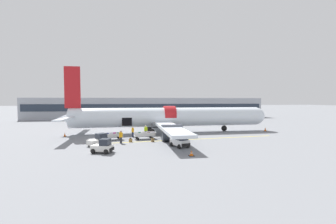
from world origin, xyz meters
name	(u,v)px	position (x,y,z in m)	size (l,w,h in m)	color
ground_plane	(174,138)	(0.00, 0.00, 0.00)	(500.00, 500.00, 0.00)	slate
apron_marking_line	(191,139)	(2.29, -1.93, 0.00)	(28.19, 2.63, 0.01)	yellow
terminal_strip	(149,108)	(0.00, 42.66, 3.42)	(79.60, 8.31, 6.83)	#9EA3AD
airplane	(166,118)	(-0.25, 6.05, 2.79)	(38.86, 34.78, 11.81)	silver
baggage_tug_lead	(180,141)	(-0.64, -7.20, 0.74)	(2.47, 2.96, 1.77)	white
baggage_tug_mid	(103,147)	(-10.06, -8.72, 0.66)	(2.64, 2.25, 1.61)	silver
baggage_tug_rear	(99,141)	(-11.01, -4.49, 0.67)	(2.90, 2.73, 1.60)	silver
baggage_cart_loading	(145,136)	(-4.68, -0.43, 0.55)	(4.11, 2.06, 1.12)	silver
baggage_cart_queued	(114,136)	(-9.33, -0.26, 0.56)	(3.54, 2.38, 1.16)	#B7BABF
ground_crew_loader_a	(163,132)	(-1.71, 0.55, 0.96)	(0.63, 0.52, 1.82)	#2D2D33
ground_crew_loader_b	(121,137)	(-8.22, -3.32, 0.94)	(0.57, 0.57, 1.78)	#2D2D33
ground_crew_driver	(133,132)	(-6.50, 1.78, 0.90)	(0.50, 0.59, 1.72)	#1E2338
ground_crew_supervisor	(170,132)	(-0.60, -0.01, 0.95)	(0.55, 0.61, 1.81)	#2D2D33
ground_crew_helper	(146,130)	(-4.31, 2.50, 0.95)	(0.62, 0.54, 1.80)	black
ground_crew_marshal	(170,131)	(-0.52, 0.94, 0.91)	(0.56, 0.56, 1.74)	#2D2D33
suitcase_on_tarmac_upright	(131,140)	(-6.89, -2.50, 0.24)	(0.50, 0.38, 0.60)	olive
suitcase_on_tarmac_spare	(153,140)	(-3.75, -2.94, 0.27)	(0.48, 0.43, 0.66)	olive
safety_cone_nose	(265,129)	(19.02, 4.44, 0.36)	(0.62, 0.62, 0.76)	black
safety_cone_engine_left	(191,153)	(-0.51, -11.87, 0.26)	(0.62, 0.62, 0.56)	black
safety_cone_wingtip	(179,138)	(0.33, -2.11, 0.27)	(0.61, 0.61, 0.59)	black
safety_cone_tail	(65,135)	(-17.58, 4.34, 0.33)	(0.47, 0.47, 0.71)	black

